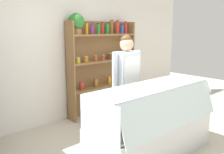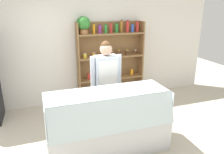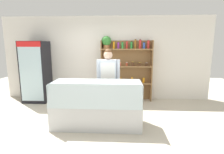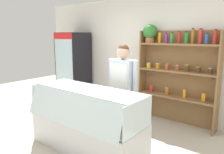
# 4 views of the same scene
# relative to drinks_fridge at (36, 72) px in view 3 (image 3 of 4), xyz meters

# --- Properties ---
(ground_plane) EXTENTS (12.00, 12.00, 0.00)m
(ground_plane) POSITION_rel_drinks_fridge_xyz_m (2.18, -1.58, -0.95)
(ground_plane) COLOR beige
(back_wall) EXTENTS (6.80, 0.10, 2.70)m
(back_wall) POSITION_rel_drinks_fridge_xyz_m (2.18, 0.46, 0.40)
(back_wall) COLOR white
(back_wall) RESTS_ON ground
(drinks_fridge) EXTENTS (0.76, 0.67, 1.90)m
(drinks_fridge) POSITION_rel_drinks_fridge_xyz_m (0.00, 0.00, 0.00)
(drinks_fridge) COLOR black
(drinks_fridge) RESTS_ON ground
(shelving_unit) EXTENTS (1.62, 0.31, 2.07)m
(shelving_unit) POSITION_rel_drinks_fridge_xyz_m (2.76, 0.26, 0.26)
(shelving_unit) COLOR olive
(shelving_unit) RESTS_ON ground
(deli_display_case) EXTENTS (1.93, 0.80, 1.01)m
(deli_display_case) POSITION_rel_drinks_fridge_xyz_m (2.16, -1.67, -0.64)
(deli_display_case) COLOR silver
(deli_display_case) RESTS_ON ground
(shop_clerk) EXTENTS (0.60, 0.25, 1.69)m
(shop_clerk) POSITION_rel_drinks_fridge_xyz_m (2.37, -0.96, 0.05)
(shop_clerk) COLOR #2D2D38
(shop_clerk) RESTS_ON ground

